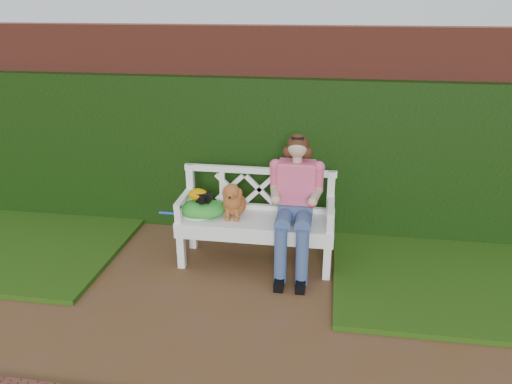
# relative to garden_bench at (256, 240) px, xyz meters

# --- Properties ---
(ground) EXTENTS (60.00, 60.00, 0.00)m
(ground) POSITION_rel_garden_bench_xyz_m (-0.33, -0.90, -0.24)
(ground) COLOR #593619
(brick_wall) EXTENTS (10.00, 0.30, 2.20)m
(brick_wall) POSITION_rel_garden_bench_xyz_m (-0.33, 1.00, 0.86)
(brick_wall) COLOR maroon
(brick_wall) RESTS_ON ground
(ivy_hedge) EXTENTS (10.00, 0.18, 1.70)m
(ivy_hedge) POSITION_rel_garden_bench_xyz_m (-0.33, 0.78, 0.61)
(ivy_hedge) COLOR #173909
(ivy_hedge) RESTS_ON ground
(grass_left) EXTENTS (2.60, 2.00, 0.05)m
(grass_left) POSITION_rel_garden_bench_xyz_m (-2.73, -0.00, -0.21)
(grass_left) COLOR #163309
(grass_left) RESTS_ON ground
(grass_right) EXTENTS (2.60, 2.00, 0.05)m
(grass_right) POSITION_rel_garden_bench_xyz_m (2.07, -0.00, -0.21)
(grass_right) COLOR #163309
(grass_right) RESTS_ON ground
(garden_bench) EXTENTS (1.60, 0.64, 0.48)m
(garden_bench) POSITION_rel_garden_bench_xyz_m (0.00, 0.00, 0.00)
(garden_bench) COLOR white
(garden_bench) RESTS_ON ground
(seated_woman) EXTENTS (0.73, 0.84, 1.26)m
(seated_woman) POSITION_rel_garden_bench_xyz_m (0.38, -0.02, 0.39)
(seated_woman) COLOR #EF4C58
(seated_woman) RESTS_ON ground
(dog) EXTENTS (0.32, 0.38, 0.37)m
(dog) POSITION_rel_garden_bench_xyz_m (-0.22, 0.01, 0.42)
(dog) COLOR olive
(dog) RESTS_ON garden_bench
(tennis_racket) EXTENTS (0.59, 0.39, 0.03)m
(tennis_racket) POSITION_rel_garden_bench_xyz_m (-0.60, -0.05, 0.25)
(tennis_racket) COLOR silver
(tennis_racket) RESTS_ON garden_bench
(green_bag) EXTENTS (0.55, 0.50, 0.15)m
(green_bag) POSITION_rel_garden_bench_xyz_m (-0.52, -0.02, 0.32)
(green_bag) COLOR green
(green_bag) RESTS_ON garden_bench
(camera_item) EXTENTS (0.14, 0.11, 0.09)m
(camera_item) POSITION_rel_garden_bench_xyz_m (-0.50, -0.03, 0.44)
(camera_item) COLOR black
(camera_item) RESTS_ON green_bag
(baseball_glove) EXTENTS (0.19, 0.15, 0.12)m
(baseball_glove) POSITION_rel_garden_bench_xyz_m (-0.56, -0.01, 0.45)
(baseball_glove) COLOR #C67D00
(baseball_glove) RESTS_ON green_bag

